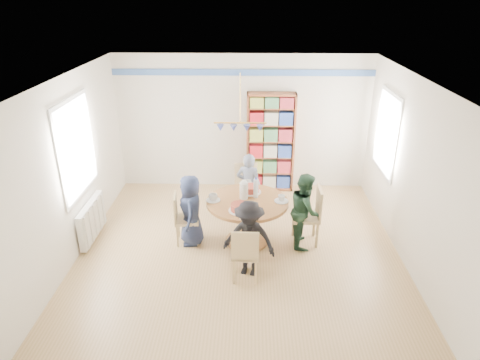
{
  "coord_description": "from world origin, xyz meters",
  "views": [
    {
      "loc": [
        0.16,
        -5.73,
        3.81
      ],
      "look_at": [
        0.0,
        0.4,
        1.05
      ],
      "focal_mm": 32.0,
      "sensor_mm": 36.0,
      "label": 1
    }
  ],
  "objects_px": {
    "person_right": "(305,210)",
    "bookshelf": "(270,144)",
    "radiator": "(92,220)",
    "chair_left": "(182,216)",
    "dining_table": "(247,212)",
    "person_near": "(249,239)",
    "chair_near": "(245,252)",
    "chair_far": "(246,187)",
    "person_far": "(249,186)",
    "person_left": "(191,210)",
    "chair_right": "(311,213)"
  },
  "relations": [
    {
      "from": "chair_right",
      "to": "person_far",
      "type": "relative_size",
      "value": 0.79
    },
    {
      "from": "radiator",
      "to": "bookshelf",
      "type": "distance_m",
      "value": 3.66
    },
    {
      "from": "radiator",
      "to": "chair_far",
      "type": "xyz_separation_m",
      "value": [
        2.51,
        0.99,
        0.17
      ]
    },
    {
      "from": "dining_table",
      "to": "person_left",
      "type": "distance_m",
      "value": 0.89
    },
    {
      "from": "radiator",
      "to": "chair_near",
      "type": "xyz_separation_m",
      "value": [
        2.52,
        -1.05,
        0.12
      ]
    },
    {
      "from": "chair_near",
      "to": "person_left",
      "type": "height_order",
      "value": "person_left"
    },
    {
      "from": "chair_left",
      "to": "person_left",
      "type": "height_order",
      "value": "person_left"
    },
    {
      "from": "person_right",
      "to": "bookshelf",
      "type": "relative_size",
      "value": 0.62
    },
    {
      "from": "dining_table",
      "to": "chair_right",
      "type": "height_order",
      "value": "chair_right"
    },
    {
      "from": "chair_far",
      "to": "person_right",
      "type": "height_order",
      "value": "person_right"
    },
    {
      "from": "chair_near",
      "to": "person_far",
      "type": "xyz_separation_m",
      "value": [
        0.03,
        1.88,
        0.14
      ]
    },
    {
      "from": "chair_left",
      "to": "chair_near",
      "type": "relative_size",
      "value": 1.0
    },
    {
      "from": "chair_left",
      "to": "person_far",
      "type": "relative_size",
      "value": 0.7
    },
    {
      "from": "dining_table",
      "to": "chair_far",
      "type": "relative_size",
      "value": 1.39
    },
    {
      "from": "chair_far",
      "to": "dining_table",
      "type": "bearing_deg",
      "value": -88.36
    },
    {
      "from": "chair_near",
      "to": "person_far",
      "type": "distance_m",
      "value": 1.88
    },
    {
      "from": "person_right",
      "to": "bookshelf",
      "type": "bearing_deg",
      "value": 14.56
    },
    {
      "from": "dining_table",
      "to": "person_near",
      "type": "bearing_deg",
      "value": -87.59
    },
    {
      "from": "dining_table",
      "to": "chair_left",
      "type": "height_order",
      "value": "chair_left"
    },
    {
      "from": "chair_far",
      "to": "person_far",
      "type": "xyz_separation_m",
      "value": [
        0.04,
        -0.16,
        0.09
      ]
    },
    {
      "from": "person_left",
      "to": "person_far",
      "type": "distance_m",
      "value": 1.28
    },
    {
      "from": "radiator",
      "to": "person_far",
      "type": "height_order",
      "value": "person_far"
    },
    {
      "from": "person_far",
      "to": "bookshelf",
      "type": "relative_size",
      "value": 0.61
    },
    {
      "from": "radiator",
      "to": "person_right",
      "type": "height_order",
      "value": "person_right"
    },
    {
      "from": "chair_right",
      "to": "chair_far",
      "type": "xyz_separation_m",
      "value": [
        -1.05,
        0.99,
        -0.01
      ]
    },
    {
      "from": "chair_left",
      "to": "person_far",
      "type": "xyz_separation_m",
      "value": [
        1.06,
        0.88,
        0.14
      ]
    },
    {
      "from": "chair_right",
      "to": "bookshelf",
      "type": "bearing_deg",
      "value": 105.96
    },
    {
      "from": "chair_left",
      "to": "dining_table",
      "type": "bearing_deg",
      "value": 1.19
    },
    {
      "from": "radiator",
      "to": "chair_right",
      "type": "height_order",
      "value": "chair_right"
    },
    {
      "from": "chair_right",
      "to": "chair_near",
      "type": "distance_m",
      "value": 1.48
    },
    {
      "from": "person_far",
      "to": "dining_table",
      "type": "bearing_deg",
      "value": 101.92
    },
    {
      "from": "chair_right",
      "to": "person_right",
      "type": "bearing_deg",
      "value": -150.76
    },
    {
      "from": "chair_far",
      "to": "person_far",
      "type": "distance_m",
      "value": 0.19
    },
    {
      "from": "radiator",
      "to": "person_right",
      "type": "distance_m",
      "value": 3.46
    },
    {
      "from": "radiator",
      "to": "chair_left",
      "type": "distance_m",
      "value": 1.5
    },
    {
      "from": "chair_far",
      "to": "chair_near",
      "type": "bearing_deg",
      "value": -89.62
    },
    {
      "from": "chair_left",
      "to": "person_right",
      "type": "distance_m",
      "value": 1.96
    },
    {
      "from": "chair_right",
      "to": "bookshelf",
      "type": "height_order",
      "value": "bookshelf"
    },
    {
      "from": "dining_table",
      "to": "person_right",
      "type": "distance_m",
      "value": 0.91
    },
    {
      "from": "radiator",
      "to": "person_left",
      "type": "relative_size",
      "value": 0.85
    },
    {
      "from": "person_right",
      "to": "person_far",
      "type": "height_order",
      "value": "person_right"
    },
    {
      "from": "chair_near",
      "to": "bookshelf",
      "type": "distance_m",
      "value": 3.16
    },
    {
      "from": "dining_table",
      "to": "person_left",
      "type": "bearing_deg",
      "value": -177.42
    },
    {
      "from": "chair_left",
      "to": "chair_far",
      "type": "distance_m",
      "value": 1.45
    },
    {
      "from": "chair_near",
      "to": "person_near",
      "type": "distance_m",
      "value": 0.21
    },
    {
      "from": "person_near",
      "to": "bookshelf",
      "type": "xyz_separation_m",
      "value": [
        0.4,
        2.92,
        0.4
      ]
    },
    {
      "from": "radiator",
      "to": "bookshelf",
      "type": "relative_size",
      "value": 0.5
    },
    {
      "from": "radiator",
      "to": "dining_table",
      "type": "height_order",
      "value": "dining_table"
    },
    {
      "from": "dining_table",
      "to": "radiator",
      "type": "bearing_deg",
      "value": 179.42
    },
    {
      "from": "chair_right",
      "to": "chair_near",
      "type": "relative_size",
      "value": 1.14
    }
  ]
}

